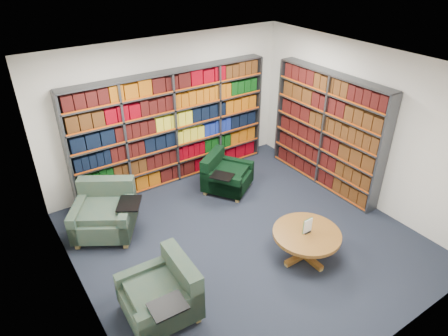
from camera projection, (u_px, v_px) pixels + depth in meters
room_shell at (247, 164)px, 5.82m from camera, size 5.02×5.02×2.82m
bookshelf_back at (173, 128)px, 7.65m from camera, size 4.00×0.28×2.20m
bookshelf_right at (327, 131)px, 7.53m from camera, size 0.28×2.50×2.20m
chair_teal_left at (106, 213)px, 6.57m from camera, size 1.27×1.27×0.84m
chair_green_right at (224, 176)px, 7.68m from camera, size 1.10×1.10×0.73m
chair_teal_front at (165, 294)px, 5.09m from camera, size 0.90×1.03×0.79m
coffee_table at (306, 238)px, 5.96m from camera, size 1.01×1.01×0.71m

